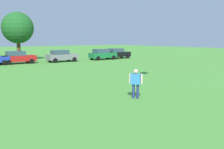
{
  "coord_description": "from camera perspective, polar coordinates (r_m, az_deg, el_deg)",
  "views": [
    {
      "loc": [
        -2.3,
        2.24,
        3.3
      ],
      "look_at": [
        3.17,
        9.73,
        1.99
      ],
      "focal_mm": 40.82,
      "sensor_mm": 36.0,
      "label": 1
    }
  ],
  "objects": [
    {
      "name": "adult_bystander",
      "position": [
        14.07,
        5.33,
        -1.48
      ],
      "size": [
        0.55,
        0.67,
        1.64
      ],
      "rotation": [
        0.0,
        0.0,
        5.31
      ],
      "color": "navy",
      "rests_on": "ground"
    },
    {
      "name": "parked_car_red_3",
      "position": [
        35.61,
        -20.38,
        3.64
      ],
      "size": [
        4.3,
        2.02,
        1.68
      ],
      "color": "red",
      "rests_on": "ground"
    },
    {
      "name": "parked_car_gray_4",
      "position": [
        36.84,
        -11.23,
        4.12
      ],
      "size": [
        4.3,
        2.02,
        1.68
      ],
      "color": "slate",
      "rests_on": "ground"
    },
    {
      "name": "parked_car_green_5",
      "position": [
        39.95,
        -2.17,
        4.57
      ],
      "size": [
        4.3,
        2.02,
        1.68
      ],
      "color": "#196B38",
      "rests_on": "ground"
    },
    {
      "name": "parked_car_black_6",
      "position": [
        42.29,
        1.17,
        4.77
      ],
      "size": [
        4.3,
        2.02,
        1.68
      ],
      "color": "black",
      "rests_on": "ground"
    },
    {
      "name": "tree_far_right",
      "position": [
        40.29,
        -20.37,
        9.75
      ],
      "size": [
        4.58,
        4.58,
        7.14
      ],
      "color": "brown",
      "rests_on": "ground"
    }
  ]
}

